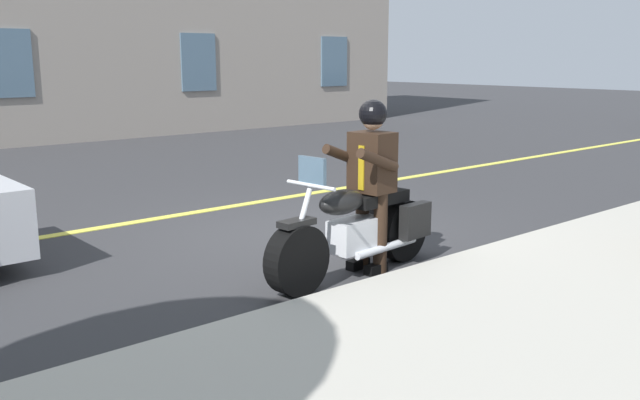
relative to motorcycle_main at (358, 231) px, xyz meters
The scene contains 4 objects.
ground_plane 1.65m from the motorcycle_main, 107.28° to the right, with size 80.00×80.00×0.00m, color #333335.
lane_center_stripe 3.58m from the motorcycle_main, 97.64° to the right, with size 60.00×0.16×0.01m, color #E5DB4C.
motorcycle_main is the anchor object (origin of this frame).
rider_main 0.61m from the motorcycle_main, behind, with size 0.66×0.59×1.74m.
Camera 1 is at (5.07, 6.33, 2.15)m, focal length 38.70 mm.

